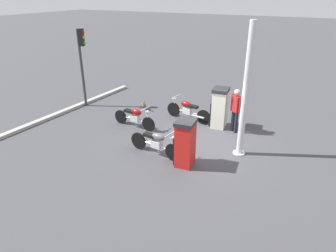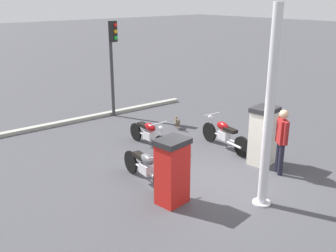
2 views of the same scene
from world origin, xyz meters
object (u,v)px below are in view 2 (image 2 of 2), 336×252
motorcycle_near_pump (224,134)px  motorcycle_far_pump (146,166)px  fuel_pump_far (172,171)px  wandering_duck (177,122)px  canopy_support_pole (269,115)px  attendant_person (282,137)px  roadside_traffic_light (113,52)px  motorcycle_extra (149,133)px  fuel_pump_near (263,135)px

motorcycle_near_pump → motorcycle_far_pump: 3.18m
fuel_pump_far → motorcycle_far_pump: fuel_pump_far is taller
fuel_pump_far → wandering_duck: bearing=-43.5°
motorcycle_near_pump → canopy_support_pole: bearing=146.2°
fuel_pump_far → canopy_support_pole: bearing=-132.1°
attendant_person → roadside_traffic_light: 7.09m
fuel_pump_far → attendant_person: 3.14m
motorcycle_extra → wandering_duck: 1.95m
motorcycle_near_pump → attendant_person: 2.13m
motorcycle_far_pump → canopy_support_pole: (-2.41, -1.35, 1.58)m
roadside_traffic_light → canopy_support_pole: (-7.58, 1.20, -0.35)m
fuel_pump_near → motorcycle_near_pump: fuel_pump_near is taller
motorcycle_extra → attendant_person: bearing=-158.5°
fuel_pump_near → attendant_person: (-0.67, 0.17, 0.17)m
motorcycle_near_pump → wandering_duck: size_ratio=4.31×
motorcycle_far_pump → canopy_support_pole: 3.18m
wandering_duck → canopy_support_pole: bearing=158.2°
fuel_pump_near → wandering_duck: fuel_pump_near is taller
fuel_pump_near → roadside_traffic_light: (6.26, 0.56, 1.59)m
fuel_pump_near → motorcycle_extra: size_ratio=0.82×
attendant_person → fuel_pump_near: bearing=-13.9°
attendant_person → canopy_support_pole: 2.03m
motorcycle_far_pump → attendant_person: size_ratio=1.19×
motorcycle_far_pump → roadside_traffic_light: roadside_traffic_light is taller
fuel_pump_near → wandering_duck: size_ratio=3.29×
motorcycle_extra → attendant_person: (-3.59, -1.41, 0.53)m
motorcycle_far_pump → wandering_duck: 4.20m
fuel_pump_near → motorcycle_far_pump: fuel_pump_near is taller
attendant_person → wandering_duck: 4.39m
motorcycle_near_pump → roadside_traffic_light: 5.28m
fuel_pump_near → fuel_pump_far: bearing=90.0°
motorcycle_extra → canopy_support_pole: 4.54m
fuel_pump_near → attendant_person: size_ratio=0.93×
fuel_pump_near → motorcycle_extra: bearing=28.4°
fuel_pump_near → canopy_support_pole: size_ratio=0.37×
wandering_duck → roadside_traffic_light: (2.62, 0.78, 2.17)m
attendant_person → roadside_traffic_light: size_ratio=0.49×
motorcycle_near_pump → canopy_support_pole: 3.62m
motorcycle_near_pump → roadside_traffic_light: (4.88, 0.61, 1.93)m
motorcycle_near_pump → attendant_person: attendant_person is taller
motorcycle_far_pump → motorcycle_extra: 2.39m
fuel_pump_far → motorcycle_extra: (2.92, -1.65, -0.31)m
wandering_duck → motorcycle_extra: bearing=111.7°
fuel_pump_far → roadside_traffic_light: 7.00m
motorcycle_extra → attendant_person: size_ratio=1.15×
motorcycle_near_pump → canopy_support_pole: (-2.70, 1.81, 1.58)m
motorcycle_near_pump → roadside_traffic_light: roadside_traffic_light is taller
wandering_duck → canopy_support_pole: (-4.96, 1.98, 1.82)m
fuel_pump_far → motorcycle_extra: fuel_pump_far is taller
fuel_pump_near → motorcycle_extra: 3.34m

